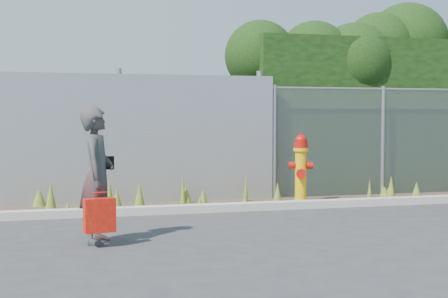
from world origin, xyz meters
The scene contains 10 objects.
ground centered at (0.00, 0.00, 0.00)m, with size 80.00×80.00×0.00m, color #323234.
curb centered at (0.00, 1.80, 0.06)m, with size 16.00×0.22×0.12m, color #A9A399.
weed_strip centered at (-0.09, 2.44, 0.11)m, with size 16.00×1.30×0.52m.
corrugated_fence centered at (-3.25, 3.01, 1.10)m, with size 8.50×0.21×2.30m.
chainlink_fence centered at (4.25, 3.00, 1.03)m, with size 6.50×0.07×2.05m.
hedge centered at (4.38, 4.03, 2.04)m, with size 7.78×2.03×3.86m.
fire_hydrant centered at (1.25, 2.22, 0.59)m, with size 0.41×0.36×1.21m.
woman centered at (-2.25, -0.18, 0.80)m, with size 0.58×0.38×1.60m, color #0E5954.
red_tote_bag centered at (-2.24, -0.47, 0.37)m, with size 0.35×0.13×0.46m.
black_shoulder_bag centered at (-2.14, 0.03, 0.93)m, with size 0.21×0.09×0.16m.
Camera 1 is at (-2.63, -7.59, 1.49)m, focal length 50.00 mm.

